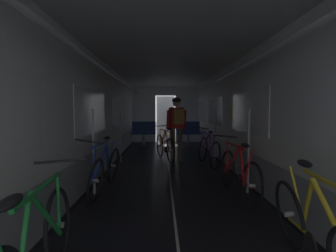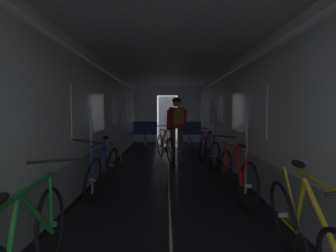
# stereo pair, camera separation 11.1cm
# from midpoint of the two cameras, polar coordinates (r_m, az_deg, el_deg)

# --- Properties ---
(train_car_shell) EXTENTS (3.14, 12.34, 2.57)m
(train_car_shell) POSITION_cam_midpoint_polar(r_m,az_deg,el_deg) (5.55, 0.65, 6.92)
(train_car_shell) COLOR black
(train_car_shell) RESTS_ON ground
(bench_seat_far_left) EXTENTS (0.98, 0.51, 0.95)m
(bench_seat_far_left) POSITION_cam_midpoint_polar(r_m,az_deg,el_deg) (10.08, -4.97, -1.10)
(bench_seat_far_left) COLOR gray
(bench_seat_far_left) RESTS_ON ground
(bench_seat_far_right) EXTENTS (0.98, 0.51, 0.95)m
(bench_seat_far_right) POSITION_cam_midpoint_polar(r_m,az_deg,el_deg) (10.09, 5.27, -1.09)
(bench_seat_far_right) COLOR gray
(bench_seat_far_right) RESTS_ON ground
(bicycle_blue) EXTENTS (0.45, 1.69, 0.96)m
(bicycle_blue) POSITION_cam_midpoint_polar(r_m,az_deg,el_deg) (4.40, -13.92, -9.54)
(bicycle_blue) COLOR black
(bicycle_blue) RESTS_ON ground
(bicycle_red) EXTENTS (0.44, 1.69, 0.95)m
(bicycle_red) POSITION_cam_midpoint_polar(r_m,az_deg,el_deg) (4.12, 15.94, -10.43)
(bicycle_red) COLOR black
(bicycle_red) RESTS_ON ground
(bicycle_purple) EXTENTS (0.51, 1.69, 0.96)m
(bicycle_purple) POSITION_cam_midpoint_polar(r_m,az_deg,el_deg) (6.32, 9.70, -5.54)
(bicycle_purple) COLOR black
(bicycle_purple) RESTS_ON ground
(bicycle_green) EXTENTS (0.44, 1.69, 0.94)m
(bicycle_green) POSITION_cam_midpoint_polar(r_m,az_deg,el_deg) (2.15, -28.54, -23.94)
(bicycle_green) COLOR black
(bicycle_green) RESTS_ON ground
(bicycle_yellow) EXTENTS (0.44, 1.69, 0.96)m
(bicycle_yellow) POSITION_cam_midpoint_polar(r_m,az_deg,el_deg) (2.43, 30.58, -20.83)
(bicycle_yellow) COLOR black
(bicycle_yellow) RESTS_ON ground
(person_cyclist_aisle) EXTENTS (0.56, 0.44, 1.73)m
(person_cyclist_aisle) POSITION_cam_midpoint_polar(r_m,az_deg,el_deg) (6.65, 2.50, 0.94)
(person_cyclist_aisle) COLOR brown
(person_cyclist_aisle) RESTS_ON ground
(bicycle_orange_in_aisle) EXTENTS (0.60, 1.64, 0.94)m
(bicycle_orange_in_aisle) POSITION_cam_midpoint_polar(r_m,az_deg,el_deg) (6.98, -0.20, -4.62)
(bicycle_orange_in_aisle) COLOR black
(bicycle_orange_in_aisle) RESTS_ON ground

